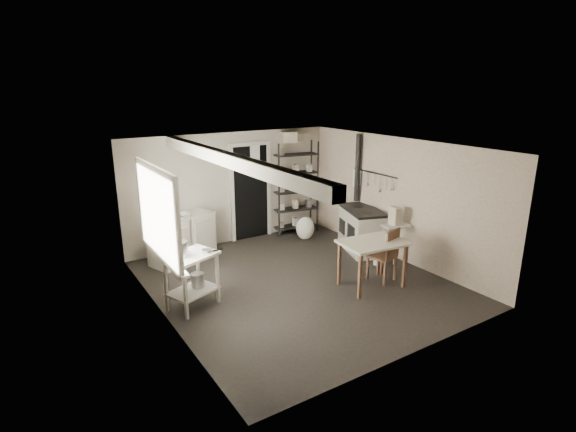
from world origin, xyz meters
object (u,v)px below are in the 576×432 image
shelf_rack (296,191)px  flour_sack (305,229)px  stove (362,230)px  base_cabinets (182,237)px  stockpot (179,251)px  chair (382,254)px  work_table (372,265)px  prep_table (192,282)px

shelf_rack → flour_sack: bearing=-92.1°
stove → shelf_rack: bearing=123.5°
base_cabinets → flour_sack: (2.63, -0.27, -0.22)m
stockpot → stove: bearing=6.7°
base_cabinets → stove: base_cabinets is taller
flour_sack → chair: bearing=-92.6°
stockpot → work_table: 3.10m
stockpot → shelf_rack: (3.44, 2.18, 0.01)m
shelf_rack → flour_sack: shelf_rack is taller
stove → chair: (-0.66, -1.26, 0.05)m
work_table → chair: bearing=15.2°
stove → chair: chair is taller
stockpot → work_table: size_ratio=0.26×
prep_table → chair: (3.05, -0.82, 0.08)m
chair → work_table: bearing=-179.1°
stockpot → stove: 3.94m
shelf_rack → work_table: bearing=-90.3°
prep_table → shelf_rack: size_ratio=0.41×
shelf_rack → chair: shelf_rack is taller
prep_table → stockpot: size_ratio=3.09×
stockpot → work_table: stockpot is taller
base_cabinets → chair: (2.52, -2.71, 0.02)m
stockpot → chair: stockpot is taller
prep_table → chair: bearing=-15.0°
base_cabinets → chair: chair is taller
base_cabinets → chair: bearing=-68.1°
stove → flour_sack: size_ratio=2.22×
stockpot → base_cabinets: 2.08m
shelf_rack → flour_sack: (-0.11, -0.55, -0.71)m
stove → chair: size_ratio=1.17×
shelf_rack → stove: bearing=-66.3°
shelf_rack → stove: (0.44, -1.73, -0.51)m
prep_table → flour_sack: bearing=27.1°
base_cabinets → shelf_rack: shelf_rack is taller
shelf_rack → chair: size_ratio=2.15×
stove → base_cabinets: bearing=174.7°
base_cabinets → shelf_rack: size_ratio=0.64×
chair → base_cabinets: bearing=118.6°
base_cabinets → work_table: (2.22, -2.79, -0.08)m
stove → work_table: bearing=-106.5°
flour_sack → base_cabinets: bearing=174.1°
base_cabinets → work_table: size_ratio=1.27×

